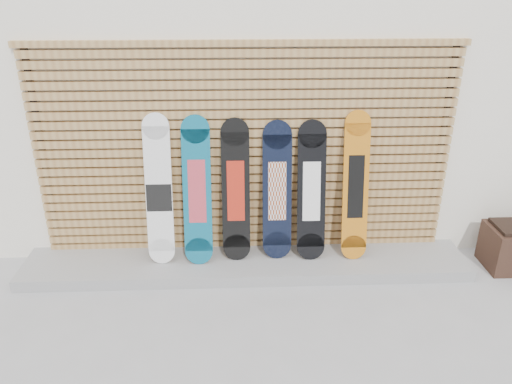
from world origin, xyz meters
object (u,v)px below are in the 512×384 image
snowboard_2 (236,191)px  snowboard_5 (356,187)px  snowboard_1 (197,191)px  snowboard_3 (277,191)px  snowboard_0 (159,191)px  snowboard_4 (311,191)px

snowboard_2 → snowboard_5: (1.21, -0.02, 0.03)m
snowboard_1 → snowboard_3: size_ratio=1.04×
snowboard_2 → snowboard_0: bearing=-178.6°
snowboard_2 → snowboard_5: snowboard_5 is taller
snowboard_2 → snowboard_3: 0.42m
snowboard_0 → snowboard_5: bearing=0.1°
snowboard_2 → snowboard_5: bearing=-0.7°
snowboard_1 → snowboard_3: bearing=2.9°
snowboard_0 → snowboard_4: (1.53, 0.01, -0.03)m
snowboard_0 → snowboard_1: 0.38m
snowboard_1 → snowboard_3: snowboard_1 is taller
snowboard_0 → snowboard_5: size_ratio=1.00×
snowboard_2 → snowboard_3: size_ratio=1.02×
snowboard_2 → snowboard_4: size_ratio=1.02×
snowboard_1 → snowboard_2: size_ratio=1.02×
snowboard_3 → snowboard_4: 0.35m
snowboard_1 → snowboard_2: bearing=4.9°
snowboard_1 → snowboard_5: bearing=0.6°
snowboard_0 → snowboard_2: 0.77m
snowboard_3 → snowboard_2: bearing=-178.9°
snowboard_1 → snowboard_5: size_ratio=0.98×
snowboard_0 → snowboard_3: (1.19, 0.03, -0.03)m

